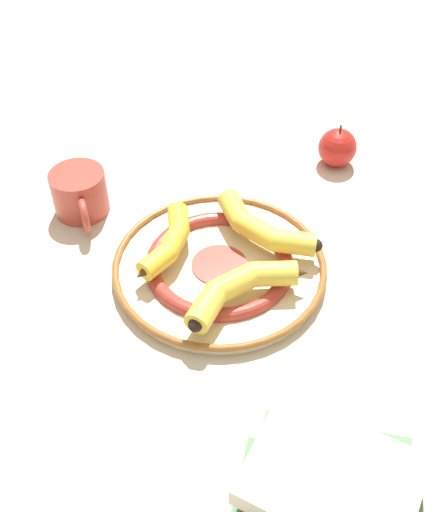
# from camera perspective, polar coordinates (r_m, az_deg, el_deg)

# --- Properties ---
(ground_plane) EXTENTS (2.80, 2.80, 0.00)m
(ground_plane) POSITION_cam_1_polar(r_m,az_deg,el_deg) (0.90, 0.61, -3.52)
(ground_plane) COLOR beige
(decorative_bowl) EXTENTS (0.33, 0.33, 0.03)m
(decorative_bowl) POSITION_cam_1_polar(r_m,az_deg,el_deg) (0.92, -0.00, -0.91)
(decorative_bowl) COLOR beige
(decorative_bowl) RESTS_ON ground_plane
(banana_a) EXTENTS (0.17, 0.08, 0.03)m
(banana_a) POSITION_cam_1_polar(r_m,az_deg,el_deg) (0.91, -4.80, 1.30)
(banana_a) COLOR yellow
(banana_a) RESTS_ON decorative_bowl
(banana_b) EXTENTS (0.08, 0.20, 0.04)m
(banana_b) POSITION_cam_1_polar(r_m,az_deg,el_deg) (0.93, 3.84, 2.79)
(banana_b) COLOR yellow
(banana_b) RESTS_ON decorative_bowl
(banana_c) EXTENTS (0.19, 0.12, 0.04)m
(banana_c) POSITION_cam_1_polar(r_m,az_deg,el_deg) (0.84, 2.04, -2.93)
(banana_c) COLOR yellow
(banana_c) RESTS_ON decorative_bowl
(book_stack) EXTENTS (0.20, 0.22, 0.09)m
(book_stack) POSITION_cam_1_polar(r_m,az_deg,el_deg) (0.69, 10.57, -21.48)
(book_stack) COLOR #4C754C
(book_stack) RESTS_ON ground_plane
(coffee_mug) EXTENTS (0.11, 0.12, 0.08)m
(coffee_mug) POSITION_cam_1_polar(r_m,az_deg,el_deg) (1.03, -13.17, 5.87)
(coffee_mug) COLOR #B24238
(coffee_mug) RESTS_ON ground_plane
(apple) EXTENTS (0.07, 0.07, 0.08)m
(apple) POSITION_cam_1_polar(r_m,az_deg,el_deg) (1.14, 11.17, 10.10)
(apple) COLOR red
(apple) RESTS_ON ground_plane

